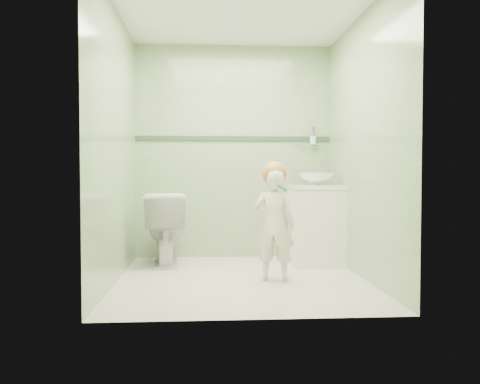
{
  "coord_description": "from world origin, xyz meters",
  "views": [
    {
      "loc": [
        -0.31,
        -4.46,
        0.94
      ],
      "look_at": [
        0.0,
        0.15,
        0.78
      ],
      "focal_mm": 37.66,
      "sensor_mm": 36.0,
      "label": 1
    }
  ],
  "objects": [
    {
      "name": "toddler",
      "position": [
        0.29,
        -0.06,
        0.49
      ],
      "size": [
        0.41,
        0.32,
        0.98
      ],
      "primitive_type": "imported",
      "rotation": [
        0.0,
        0.0,
        2.87
      ],
      "color": "beige",
      "rests_on": "ground"
    },
    {
      "name": "ground",
      "position": [
        0.0,
        0.0,
        0.0
      ],
      "size": [
        2.5,
        2.5,
        0.0
      ],
      "primitive_type": "plane",
      "color": "beige",
      "rests_on": "ground"
    },
    {
      "name": "vanity",
      "position": [
        0.84,
        0.7,
        0.4
      ],
      "size": [
        0.52,
        0.5,
        0.8
      ],
      "primitive_type": "cube",
      "color": "white",
      "rests_on": "ground"
    },
    {
      "name": "trim_stripe",
      "position": [
        0.0,
        1.24,
        1.35
      ],
      "size": [
        2.2,
        0.02,
        0.05
      ],
      "primitive_type": "cube",
      "color": "#2B4A34",
      "rests_on": "room_shell"
    },
    {
      "name": "counter",
      "position": [
        0.84,
        0.7,
        0.81
      ],
      "size": [
        0.54,
        0.52,
        0.04
      ],
      "primitive_type": "cube",
      "color": "white",
      "rests_on": "vanity"
    },
    {
      "name": "teal_toothbrush",
      "position": [
        0.33,
        -0.2,
        0.83
      ],
      "size": [
        0.11,
        0.14,
        0.08
      ],
      "color": "#077B54",
      "rests_on": "toddler"
    },
    {
      "name": "hair_cap",
      "position": [
        0.29,
        -0.04,
        0.95
      ],
      "size": [
        0.22,
        0.22,
        0.22
      ],
      "primitive_type": "sphere",
      "color": "#B97C38",
      "rests_on": "toddler"
    },
    {
      "name": "basin",
      "position": [
        0.84,
        0.7,
        0.89
      ],
      "size": [
        0.37,
        0.37,
        0.13
      ],
      "primitive_type": "imported",
      "color": "white",
      "rests_on": "counter"
    },
    {
      "name": "room_shell",
      "position": [
        0.0,
        0.0,
        1.2
      ],
      "size": [
        2.5,
        2.54,
        2.4
      ],
      "color": "#83A374",
      "rests_on": "ground"
    },
    {
      "name": "cup_holder",
      "position": [
        0.89,
        1.18,
        1.33
      ],
      "size": [
        0.26,
        0.07,
        0.21
      ],
      "color": "silver",
      "rests_on": "room_shell"
    },
    {
      "name": "faucet",
      "position": [
        0.84,
        0.89,
        0.97
      ],
      "size": [
        0.03,
        0.13,
        0.18
      ],
      "color": "silver",
      "rests_on": "counter"
    },
    {
      "name": "toilet",
      "position": [
        -0.74,
        0.8,
        0.38
      ],
      "size": [
        0.48,
        0.77,
        0.76
      ],
      "primitive_type": "imported",
      "rotation": [
        0.0,
        0.0,
        3.22
      ],
      "color": "white",
      "rests_on": "ground"
    }
  ]
}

